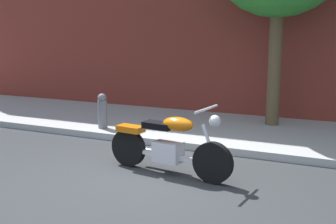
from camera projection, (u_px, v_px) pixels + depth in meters
ground_plane at (145, 180)px, 6.22m from camera, size 60.00×60.00×0.00m
sidewalk at (215, 129)px, 9.22m from camera, size 21.62×3.20×0.14m
motorcycle at (168, 146)px, 6.42m from camera, size 2.16×0.71×1.12m
fire_hydrant at (103, 114)px, 8.98m from camera, size 0.20×0.20×0.91m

